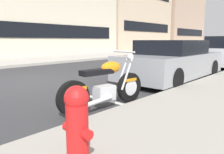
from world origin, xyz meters
The scene contains 10 objects.
ground_plane centered at (0.00, 0.00, 0.00)m, with size 260.00×260.00×0.00m, color #333335.
sidewalk_far_curb centered at (12.00, 6.60, 0.07)m, with size 120.00×5.00×0.14m, color #ADA89E.
parking_stall_stripe centered at (0.00, -3.50, 0.00)m, with size 0.12×2.20×0.01m, color silver.
parked_motorcycle centered at (-0.40, -3.77, 0.43)m, with size 2.06×0.62×1.12m.
parked_car_behind_motorcycle centered at (3.42, -3.27, 0.63)m, with size 4.62×1.91×1.34m.
crossing_truck centered at (28.71, 2.73, 0.98)m, with size 2.17×4.97×1.89m.
fire_hydrant centered at (-2.18, -5.12, 0.55)m, with size 0.24×0.36×0.77m.
townhouse_near_left centered at (7.12, 13.20, 4.70)m, with size 14.68×8.68×9.39m.
townhouse_mid_block centered at (20.61, 14.80, 6.72)m, with size 11.62×11.87×13.45m.
townhouse_behind_pole centered at (33.54, 13.94, 6.00)m, with size 11.83×10.15×12.00m.
Camera 1 is at (-3.46, -6.74, 1.33)m, focal length 35.37 mm.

